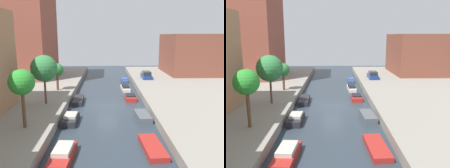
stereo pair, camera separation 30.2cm
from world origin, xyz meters
TOP-DOWN VIEW (x-y plane):
  - ground_plane at (0.00, 0.00)m, footprint 84.00×84.00m
  - quay_right at (15.00, 0.00)m, footprint 20.00×64.00m
  - apartment_tower_far at (-16.00, 17.79)m, footprint 10.00×13.23m
  - low_block_right at (18.00, 21.48)m, footprint 10.00×13.50m
  - street_tree_1 at (-7.47, -9.39)m, footprint 2.29×2.29m
  - street_tree_2 at (-7.47, -1.83)m, footprint 3.16×3.16m
  - street_tree_3 at (-7.47, 5.32)m, footprint 1.99×1.99m
  - parked_car at (7.67, 14.95)m, footprint 1.74×4.19m
  - moored_boat_left_1 at (-3.39, -13.35)m, footprint 1.75×4.14m
  - moored_boat_left_2 at (-3.91, -5.75)m, footprint 1.55×3.45m
  - moored_boat_left_3 at (-3.96, 1.84)m, footprint 1.37×4.32m
  - moored_boat_right_1 at (3.63, -12.02)m, footprint 1.83×4.44m
  - moored_boat_right_2 at (3.94, -4.85)m, footprint 1.67×3.61m
  - moored_boat_right_3 at (3.43, 3.17)m, footprint 1.56×3.13m
  - moored_boat_right_4 at (3.16, 9.36)m, footprint 1.46×4.11m
  - moored_boat_right_5 at (3.54, 16.32)m, footprint 1.26×4.33m

SIDE VIEW (x-z plane):
  - ground_plane at x=0.00m, z-range 0.00..0.00m
  - moored_boat_right_1 at x=3.63m, z-range 0.00..0.46m
  - moored_boat_left_3 at x=-3.96m, z-range 0.00..0.64m
  - moored_boat_right_2 at x=3.94m, z-range 0.00..0.65m
  - moored_boat_right_3 at x=3.43m, z-range -0.05..0.75m
  - moored_boat_right_5 at x=3.54m, z-range -0.05..0.77m
  - moored_boat_right_4 at x=3.16m, z-range -0.07..0.79m
  - moored_boat_left_1 at x=-3.39m, z-range -0.07..0.86m
  - moored_boat_left_2 at x=-3.91m, z-range -0.06..0.87m
  - quay_right at x=15.00m, z-range 0.00..1.00m
  - parked_car at x=7.67m, z-range 0.88..2.27m
  - street_tree_3 at x=-7.47m, z-range 1.98..6.07m
  - street_tree_1 at x=-7.47m, z-range 2.45..7.75m
  - low_block_right at x=18.00m, z-range 1.00..9.46m
  - street_tree_2 at x=-7.47m, z-range 2.36..8.26m
  - apartment_tower_far at x=-16.00m, z-range 1.00..20.61m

